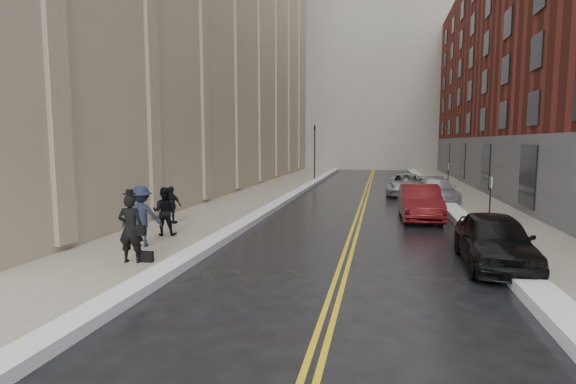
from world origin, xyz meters
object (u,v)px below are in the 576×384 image
at_px(pedestrian_a, 164,211).
at_px(pedestrian_main, 131,228).
at_px(car_silver_near, 436,190).
at_px(car_silver_far, 406,184).
at_px(pedestrian_c, 172,205).
at_px(car_black, 495,240).
at_px(pedestrian_b, 141,216).
at_px(car_maroon, 420,202).

bearing_deg(pedestrian_a, pedestrian_main, 90.58).
bearing_deg(car_silver_near, car_silver_far, 109.90).
bearing_deg(pedestrian_c, pedestrian_main, 116.68).
xyz_separation_m(car_black, car_silver_far, (-1.60, 17.89, -0.05)).
xyz_separation_m(pedestrian_a, pedestrian_b, (0.10, -1.81, 0.11)).
relative_size(car_maroon, pedestrian_c, 3.08).
xyz_separation_m(car_maroon, car_silver_far, (-0.12, 10.00, -0.08)).
height_order(car_silver_near, pedestrian_a, pedestrian_a).
bearing_deg(pedestrian_main, car_black, -176.69).
distance_m(car_silver_near, pedestrian_main, 19.52).
distance_m(car_maroon, car_silver_far, 10.00).
relative_size(car_maroon, car_silver_far, 0.93).
bearing_deg(car_black, pedestrian_b, -176.98).
height_order(car_black, pedestrian_b, pedestrian_b).
distance_m(car_maroon, pedestrian_b, 12.66).
height_order(car_black, pedestrian_a, pedestrian_a).
height_order(car_black, car_silver_near, car_black).
xyz_separation_m(pedestrian_main, pedestrian_c, (-1.69, 6.01, -0.20)).
distance_m(car_silver_far, pedestrian_main, 21.95).
bearing_deg(pedestrian_c, car_maroon, -147.71).
relative_size(car_silver_far, pedestrian_a, 2.93).
height_order(car_silver_near, pedestrian_main, pedestrian_main).
distance_m(car_black, pedestrian_main, 10.59).
relative_size(pedestrian_main, pedestrian_a, 1.10).
bearing_deg(car_maroon, pedestrian_b, -141.08).
relative_size(car_maroon, pedestrian_b, 2.43).
distance_m(car_silver_near, pedestrian_b, 18.38).
height_order(car_black, car_silver_far, car_black).
height_order(car_maroon, pedestrian_main, pedestrian_main).
relative_size(car_maroon, pedestrian_a, 2.73).
distance_m(pedestrian_a, pedestrian_c, 2.44).
xyz_separation_m(car_silver_far, pedestrian_a, (-9.59, -16.41, 0.32)).
bearing_deg(pedestrian_a, pedestrian_b, 80.84).
height_order(car_silver_near, pedestrian_b, pedestrian_b).
bearing_deg(car_silver_far, pedestrian_a, -115.63).
height_order(car_silver_far, pedestrian_main, pedestrian_main).
distance_m(car_black, car_silver_near, 14.31).
relative_size(car_maroon, car_silver_near, 0.98).
height_order(car_silver_far, pedestrian_a, pedestrian_a).
relative_size(car_black, car_silver_near, 0.92).
bearing_deg(pedestrian_b, car_silver_near, -144.93).
bearing_deg(pedestrian_b, pedestrian_c, -94.86).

